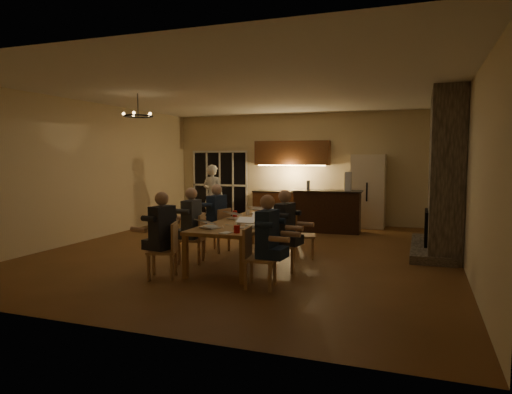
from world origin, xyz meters
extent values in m
plane|color=brown|center=(0.00, 0.00, 0.00)|extent=(9.00, 9.00, 0.00)
cube|color=beige|center=(0.00, 4.52, 1.60)|extent=(8.00, 0.04, 3.20)
cube|color=beige|center=(-4.02, 0.00, 1.60)|extent=(0.04, 9.00, 3.20)
cube|color=beige|center=(4.02, 0.00, 1.60)|extent=(0.04, 9.00, 3.20)
cube|color=white|center=(0.00, 0.00, 3.22)|extent=(8.00, 9.00, 0.04)
cube|color=black|center=(-2.70, 4.47, 1.05)|extent=(1.86, 0.08, 2.10)
cube|color=#74675B|center=(3.70, 1.20, 1.60)|extent=(0.58, 2.50, 3.20)
cube|color=beige|center=(1.90, 4.15, 1.00)|extent=(0.90, 0.68, 2.00)
cube|color=#A57742|center=(0.25, -0.77, 0.38)|extent=(1.10, 3.16, 0.75)
cube|color=black|center=(1.01, 2.96, 0.54)|extent=(1.79, 0.77, 1.08)
imported|color=silver|center=(-2.25, 2.98, 0.86)|extent=(0.67, 0.48, 1.72)
torus|color=black|center=(-2.14, -0.71, 2.75)|extent=(0.59, 0.59, 0.03)
cylinder|color=white|center=(0.23, -1.28, 0.80)|extent=(0.07, 0.07, 0.10)
cylinder|color=white|center=(0.40, -0.24, 0.80)|extent=(0.07, 0.07, 0.10)
cylinder|color=white|center=(-0.07, 0.07, 0.80)|extent=(0.08, 0.08, 0.10)
cylinder|color=red|center=(0.58, -2.13, 0.81)|extent=(0.09, 0.09, 0.12)
cylinder|color=red|center=(-0.20, -0.33, 0.81)|extent=(0.09, 0.09, 0.12)
cylinder|color=red|center=(0.41, 0.68, 0.81)|extent=(0.09, 0.09, 0.12)
cylinder|color=#B2B2B7|center=(0.33, -1.43, 0.81)|extent=(0.06, 0.06, 0.12)
cylinder|color=#3F0F0C|center=(0.05, 0.66, 0.81)|extent=(0.07, 0.07, 0.12)
cylinder|color=white|center=(0.55, -1.34, 0.76)|extent=(0.25, 0.25, 0.02)
cylinder|color=white|center=(-0.08, -1.70, 0.76)|extent=(0.26, 0.26, 0.02)
cylinder|color=white|center=(0.67, 0.03, 0.76)|extent=(0.23, 0.23, 0.02)
cube|color=white|center=(0.43, -2.20, 0.76)|extent=(0.18, 0.22, 0.01)
cylinder|color=#99999E|center=(0.50, 2.98, 1.20)|extent=(0.09, 0.09, 0.24)
cube|color=silver|center=(1.52, 3.00, 1.32)|extent=(0.16, 0.16, 0.48)
camera|label=1|loc=(3.26, -8.62, 1.93)|focal=32.00mm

